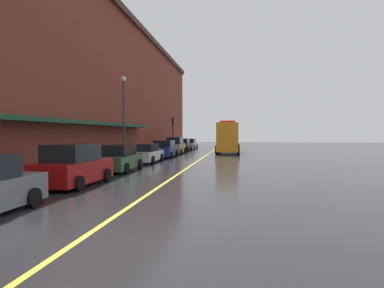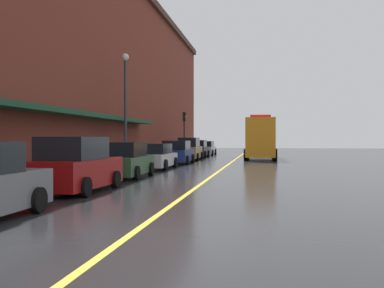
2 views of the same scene
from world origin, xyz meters
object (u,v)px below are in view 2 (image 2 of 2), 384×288
Objects in this scene: parked_car_1 at (75,166)px; utility_truck at (260,139)px; parked_car_7 at (206,148)px; parked_car_5 at (189,150)px; parked_car_2 at (126,161)px; parking_meter_1 at (133,151)px; parked_car_6 at (198,149)px; street_lamp_left at (125,97)px; traffic_light_near at (184,125)px; parked_car_3 at (155,157)px; parked_car_4 at (177,153)px.

utility_truck is at bearing -11.81° from parked_car_1.
parked_car_5 is at bearing -178.85° from parked_car_7.
parked_car_2 reaches higher than parking_meter_1.
parked_car_6 is at bearing 1.33° from parked_car_1.
parked_car_1 reaches higher than parked_car_2.
parked_car_6 is at bearing -179.48° from parked_car_7.
street_lamp_left reaches higher than parking_meter_1.
utility_truck is 6.67× the size of parking_meter_1.
utility_truck is 8.18m from traffic_light_near.
parked_car_2 is 23.68m from traffic_light_near.
parked_car_3 is 1.09× the size of traffic_light_near.
parked_car_2 is at bearing 179.91° from parked_car_6.
parked_car_7 is (0.02, 6.13, -0.05)m from parked_car_6.
utility_truck is at bearing -22.16° from traffic_light_near.
parked_car_2 is at bearing -17.23° from utility_truck.
parked_car_4 is 3.34× the size of parking_meter_1.
parked_car_3 is 11.72m from parked_car_5.
parked_car_2 is 29.88m from parked_car_7.
parked_car_7 is at bearing -0.19° from parked_car_4.
street_lamp_left is 1.61× the size of traffic_light_near.
parking_meter_1 is (-1.36, 5.87, 0.28)m from parked_car_2.
parked_car_7 is at bearing 78.27° from traffic_light_near.
utility_truck is (6.22, 14.26, 1.08)m from parked_car_3.
parked_car_4 is at bearing 70.49° from street_lamp_left.
street_lamp_left reaches higher than parked_car_1.
parked_car_4 is at bearing 76.70° from parking_meter_1.
parked_car_6 is (-0.12, 5.81, -0.10)m from parked_car_5.
parked_car_3 is 0.53× the size of utility_truck.
utility_truck is 1.28× the size of street_lamp_left.
parking_meter_1 is 0.19× the size of street_lamp_left.
parked_car_7 is at bearing -1.43° from parked_car_2.
parking_meter_1 is at bearing -34.81° from street_lamp_left.
parked_car_6 is at bearing -1.40° from parked_car_2.
parked_car_2 is 1.05× the size of parked_car_4.
parked_car_2 is at bearing -86.83° from traffic_light_near.
parked_car_1 is at bearing 178.88° from parked_car_2.
parked_car_2 is 0.67× the size of street_lamp_left.
parking_meter_1 is at bearing 11.68° from parked_car_2.
traffic_light_near is at bearing 1.76° from parked_car_2.
traffic_light_near is at bearing 89.80° from parking_meter_1.
parked_car_1 is 1.01× the size of parked_car_4.
parked_car_1 is 1.01× the size of parked_car_7.
parked_car_6 is (-0.03, 29.66, -0.09)m from parked_car_1.
street_lamp_left reaches higher than utility_truck.
parked_car_1 is 11.87m from parking_meter_1.
traffic_light_near is at bearing 168.93° from parked_car_7.
utility_truck is (6.14, 26.40, 0.93)m from parked_car_1.
parked_car_3 is 23.65m from parked_car_7.
utility_truck is at bearing -23.34° from parked_car_3.
utility_truck reaches higher than parked_car_4.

